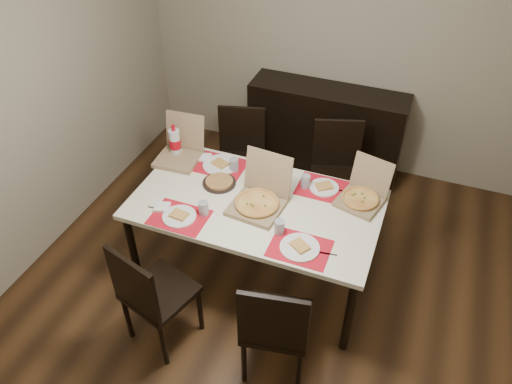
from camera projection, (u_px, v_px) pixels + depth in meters
ground at (261, 293)px, 3.96m from camera, size 3.80×4.00×0.02m
room_walls at (287, 66)px, 3.16m from camera, size 3.84×4.02×2.62m
sideboard at (325, 130)px, 4.95m from camera, size 1.50×0.40×0.90m
dining_table at (256, 209)px, 3.69m from camera, size 1.80×1.00×0.75m
chair_near_left at (151, 293)px, 3.30m from camera, size 0.52×0.52×0.93m
chair_near_right at (275, 325)px, 3.11m from camera, size 0.49×0.49×0.93m
chair_far_left at (241, 154)px, 4.53m from camera, size 0.51×0.51×0.93m
chair_far_right at (336, 168)px, 4.36m from camera, size 0.53×0.53×0.93m
setting_near_left at (184, 213)px, 3.52m from camera, size 0.46×0.30×0.11m
setting_near_right at (294, 242)px, 3.30m from camera, size 0.46×0.30×0.11m
setting_far_left at (222, 164)px, 3.98m from camera, size 0.46×0.30×0.11m
setting_far_right at (319, 186)px, 3.76m from camera, size 0.46×0.30×0.11m
napkin_loose at (260, 210)px, 3.57m from camera, size 0.16×0.16×0.02m
pizza_box_center at (259, 200)px, 3.58m from camera, size 0.39×0.43×0.36m
pizza_box_right at (362, 195)px, 3.63m from camera, size 0.38×0.40×0.30m
pizza_box_left at (180, 151)px, 4.05m from camera, size 0.35×0.39×0.33m
faina_plate at (219, 182)px, 3.81m from camera, size 0.26×0.26×0.03m
dip_bowl at (281, 186)px, 3.77m from camera, size 0.15×0.15×0.03m
soda_bottle at (175, 143)px, 4.03m from camera, size 0.09×0.09×0.28m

